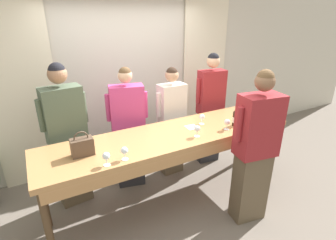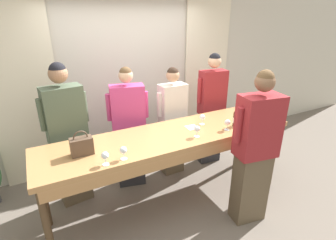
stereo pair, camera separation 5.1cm
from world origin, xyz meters
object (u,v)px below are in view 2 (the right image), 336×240
at_px(wine_glass_front_left, 227,123).
at_px(guest_pink_top, 129,129).
at_px(handbag, 82,146).
at_px(wine_glass_center_mid, 202,117).
at_px(host_pouring, 255,151).
at_px(tasting_bar, 172,141).
at_px(wine_bottle, 236,118).
at_px(wine_glass_center_left, 105,156).
at_px(wine_glass_front_mid, 197,129).
at_px(guest_olive_jacket, 68,136).
at_px(wine_glass_center_right, 123,151).
at_px(guest_cream_sweater, 172,122).
at_px(wine_glass_front_right, 244,115).
at_px(guest_striped_shirt, 211,109).

xyz_separation_m(wine_glass_front_left, guest_pink_top, (-0.97, 0.88, -0.23)).
bearing_deg(handbag, wine_glass_center_mid, 2.87).
bearing_deg(wine_glass_center_mid, host_pouring, -74.18).
xyz_separation_m(tasting_bar, wine_bottle, (0.84, -0.15, 0.20)).
bearing_deg(wine_glass_center_left, wine_glass_front_mid, 5.62).
height_order(wine_glass_front_left, guest_olive_jacket, guest_olive_jacket).
xyz_separation_m(handbag, host_pouring, (1.74, -0.66, -0.18)).
relative_size(wine_glass_center_right, guest_pink_top, 0.08).
distance_m(wine_glass_front_left, guest_cream_sweater, 0.96).
distance_m(wine_glass_center_left, host_pouring, 1.63).
bearing_deg(wine_glass_front_right, wine_glass_center_mid, 161.84).
relative_size(wine_glass_center_mid, guest_striped_shirt, 0.08).
xyz_separation_m(wine_glass_center_right, host_pouring, (1.40, -0.38, -0.18)).
bearing_deg(wine_glass_front_left, wine_glass_center_right, -176.77).
bearing_deg(wine_glass_center_left, wine_glass_front_right, 6.18).
bearing_deg(tasting_bar, guest_pink_top, 113.93).
xyz_separation_m(handbag, wine_glass_center_left, (0.16, -0.31, -0.00)).
bearing_deg(wine_glass_front_mid, guest_olive_jacket, 146.83).
bearing_deg(guest_olive_jacket, guest_striped_shirt, -0.00).
distance_m(wine_glass_front_right, wine_glass_center_right, 1.74).
distance_m(handbag, guest_olive_jacket, 0.69).
distance_m(wine_bottle, wine_glass_front_left, 0.18).
relative_size(wine_bottle, wine_glass_front_mid, 2.12).
bearing_deg(wine_bottle, handbag, 174.95).
bearing_deg(wine_glass_center_mid, guest_olive_jacket, 159.64).
xyz_separation_m(wine_bottle, wine_glass_center_mid, (-0.35, 0.24, -0.01)).
height_order(wine_glass_front_mid, guest_olive_jacket, guest_olive_jacket).
xyz_separation_m(handbag, guest_olive_jacket, (-0.06, 0.67, -0.16)).
xyz_separation_m(guest_cream_sweater, host_pouring, (0.33, -1.33, 0.08)).
relative_size(handbag, wine_glass_front_right, 1.92).
xyz_separation_m(tasting_bar, host_pouring, (0.70, -0.65, 0.01)).
bearing_deg(wine_glass_center_right, handbag, 139.89).
relative_size(guest_olive_jacket, host_pouring, 1.01).
bearing_deg(wine_glass_center_left, guest_pink_top, 59.38).
bearing_deg(wine_glass_front_right, wine_glass_center_right, -173.80).
height_order(wine_glass_center_right, guest_pink_top, guest_pink_top).
relative_size(wine_glass_front_right, guest_pink_top, 0.08).
xyz_separation_m(tasting_bar, guest_olive_jacket, (-1.09, 0.68, 0.02)).
distance_m(wine_glass_center_right, guest_pink_top, 1.05).
relative_size(wine_glass_front_left, guest_olive_jacket, 0.07).
distance_m(wine_glass_center_right, guest_cream_sweater, 1.46).
height_order(wine_glass_front_left, wine_glass_center_left, same).
bearing_deg(guest_cream_sweater, handbag, -154.77).
bearing_deg(tasting_bar, guest_olive_jacket, 148.07).
distance_m(wine_glass_front_mid, guest_striped_shirt, 1.23).
relative_size(wine_glass_front_mid, host_pouring, 0.07).
height_order(wine_glass_center_mid, guest_olive_jacket, guest_olive_jacket).
bearing_deg(tasting_bar, wine_glass_front_right, -4.73).
bearing_deg(wine_bottle, guest_olive_jacket, 156.74).
relative_size(guest_pink_top, guest_striped_shirt, 0.96).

